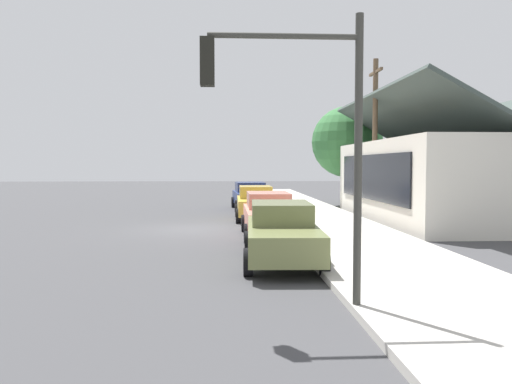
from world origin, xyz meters
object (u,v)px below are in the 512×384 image
at_px(car_olive, 282,232).
at_px(traffic_light_main, 298,114).
at_px(shade_tree, 347,142).
at_px(fire_hydrant_red, 287,209).
at_px(car_mustard, 256,203).
at_px(utility_pole_wooden, 375,137).
at_px(car_navy, 251,195).
at_px(car_coral, 269,214).

bearing_deg(car_olive, traffic_light_main, -0.47).
bearing_deg(shade_tree, fire_hydrant_red, -32.08).
xyz_separation_m(shade_tree, traffic_light_main, (22.93, -6.43, -0.57)).
height_order(car_mustard, utility_pole_wooden, utility_pole_wooden).
height_order(utility_pole_wooden, fire_hydrant_red, utility_pole_wooden).
height_order(car_navy, fire_hydrant_red, car_navy).
bearing_deg(fire_hydrant_red, traffic_light_main, -6.18).
xyz_separation_m(car_navy, car_mustard, (5.51, -0.01, -0.00)).
distance_m(traffic_light_main, fire_hydrant_red, 15.69).
distance_m(car_mustard, fire_hydrant_red, 1.54).
bearing_deg(car_olive, shade_tree, 163.84).
xyz_separation_m(car_navy, traffic_light_main, (20.72, -0.17, 2.67)).
distance_m(car_navy, utility_pole_wooden, 8.96).
distance_m(car_navy, car_mustard, 5.51).
bearing_deg(utility_pole_wooden, traffic_light_main, -21.51).
height_order(car_mustard, traffic_light_main, traffic_light_main).
xyz_separation_m(car_navy, fire_hydrant_red, (5.40, 1.49, -0.32)).
bearing_deg(shade_tree, utility_pole_wooden, -5.16).
height_order(car_navy, traffic_light_main, traffic_light_main).
distance_m(car_coral, utility_pole_wooden, 7.82).
bearing_deg(car_olive, utility_pole_wooden, 153.41).
relative_size(car_olive, shade_tree, 0.78).
relative_size(car_navy, car_mustard, 1.06).
distance_m(car_coral, fire_hydrant_red, 5.91).
xyz_separation_m(car_mustard, shade_tree, (-7.73, 6.28, 3.25)).
distance_m(car_olive, fire_hydrant_red, 10.77).
relative_size(car_navy, utility_pole_wooden, 0.63).
bearing_deg(shade_tree, car_coral, -24.60).
bearing_deg(shade_tree, car_navy, -70.54).
bearing_deg(traffic_light_main, shade_tree, 164.33).
bearing_deg(traffic_light_main, car_navy, 179.53).
xyz_separation_m(car_olive, traffic_light_main, (4.65, -0.24, 2.67)).
relative_size(car_navy, traffic_light_main, 0.91).
distance_m(car_navy, shade_tree, 7.40).
relative_size(car_navy, shade_tree, 0.75).
distance_m(car_mustard, utility_pole_wooden, 6.38).
xyz_separation_m(car_mustard, fire_hydrant_red, (-0.11, 1.50, -0.32)).
height_order(shade_tree, utility_pole_wooden, utility_pole_wooden).
height_order(car_navy, utility_pole_wooden, utility_pole_wooden).
xyz_separation_m(car_coral, fire_hydrant_red, (-5.75, 1.34, -0.32)).
height_order(car_navy, car_coral, same).
height_order(shade_tree, fire_hydrant_red, shade_tree).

